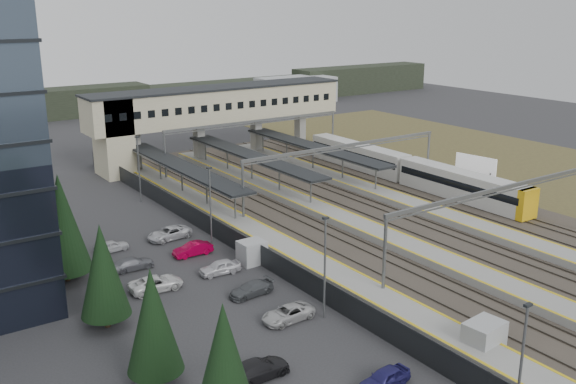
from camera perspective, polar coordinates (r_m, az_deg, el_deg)
ground at (r=59.88m, az=4.61°, el=-6.18°), size 220.00×220.00×0.00m
conifer_row at (r=44.81m, az=-14.54°, el=-7.95°), size 4.42×49.82×9.50m
car_park at (r=47.69m, az=-2.92°, el=-11.52°), size 10.66×44.64×1.30m
lampposts at (r=54.92m, az=-2.63°, el=-3.41°), size 0.50×53.25×8.07m
fence at (r=59.82m, az=-3.27°, el=-5.14°), size 0.08×90.00×2.00m
relay_cabin_near at (r=46.58m, az=17.00°, el=-12.27°), size 2.90×2.25×2.26m
relay_cabin_far at (r=59.05m, az=-3.23°, el=-5.36°), size 2.38×2.00×2.14m
rail_corridor at (r=69.06m, az=8.04°, el=-2.92°), size 34.00×90.00×0.92m
canopies at (r=83.66m, az=-3.26°, el=3.21°), size 23.10×30.00×3.28m
footbridge at (r=96.12m, az=-7.64°, el=7.24°), size 40.40×6.40×11.20m
gantries at (r=67.84m, az=11.03°, el=1.62°), size 28.40×62.28×7.17m
train at (r=85.70m, az=10.57°, el=1.91°), size 2.72×37.82×3.43m
billboard at (r=83.85m, az=16.32°, el=2.05°), size 1.08×5.58×4.72m
scrub_east at (r=96.08m, az=23.97°, el=1.14°), size 34.00×120.00×0.06m
treeline_far at (r=148.66m, az=-10.94°, el=8.33°), size 170.00×19.00×7.00m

